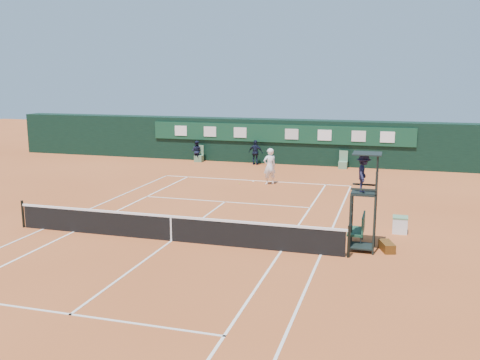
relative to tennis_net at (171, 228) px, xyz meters
name	(u,v)px	position (x,y,z in m)	size (l,w,h in m)	color
ground	(171,241)	(0.00, 0.00, -0.51)	(90.00, 90.00, 0.00)	#BC5B2C
court_lines	(171,241)	(0.00, 0.00, -0.50)	(11.05, 23.85, 0.01)	white
tennis_net	(171,228)	(0.00, 0.00, 0.00)	(12.90, 0.10, 1.10)	black
back_wall	(280,141)	(0.00, 18.74, 1.00)	(40.00, 1.65, 3.00)	black
linesman_chair_left	(199,157)	(-5.50, 17.48, -0.19)	(0.55, 0.50, 1.15)	#57855E
linesman_chair_right	(343,164)	(4.50, 17.48, -0.19)	(0.55, 0.50, 1.15)	#5B8C65
umpire_chair	(364,181)	(6.76, 0.89, 1.95)	(0.96, 0.95, 3.42)	black
player_bench	(359,228)	(6.62, 1.61, 0.09)	(0.56, 1.20, 1.10)	#193F28
tennis_bag	(387,246)	(7.62, 1.07, -0.35)	(0.37, 0.84, 0.32)	black
cooler	(400,225)	(8.05, 3.45, -0.18)	(0.57, 0.57, 0.65)	white
tennis_ball	(239,184)	(-0.54, 10.69, -0.48)	(0.07, 0.07, 0.07)	yellow
player	(270,166)	(1.07, 11.16, 0.50)	(0.74, 0.48, 2.02)	white
ball_kid_left	(197,151)	(-5.64, 17.39, 0.23)	(0.72, 0.56, 1.48)	black
ball_kid_right	(256,152)	(-1.35, 17.31, 0.33)	(0.99, 0.41, 1.68)	black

